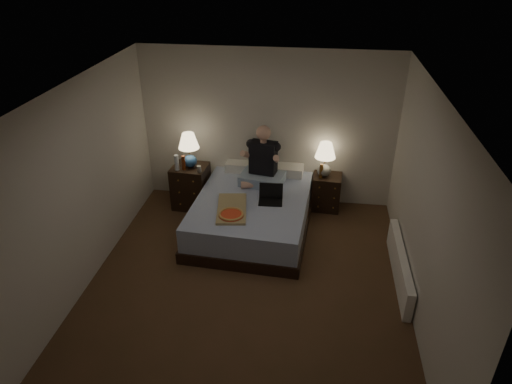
# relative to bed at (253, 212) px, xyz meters

# --- Properties ---
(floor) EXTENTS (4.00, 4.50, 0.00)m
(floor) POSITION_rel_bed_xyz_m (0.11, -1.31, -0.27)
(floor) COLOR brown
(floor) RESTS_ON ground
(ceiling) EXTENTS (4.00, 4.50, 0.00)m
(ceiling) POSITION_rel_bed_xyz_m (0.11, -1.31, 2.23)
(ceiling) COLOR white
(ceiling) RESTS_ON ground
(wall_back) EXTENTS (4.00, 0.00, 2.50)m
(wall_back) POSITION_rel_bed_xyz_m (0.11, 0.94, 0.98)
(wall_back) COLOR beige
(wall_back) RESTS_ON ground
(wall_front) EXTENTS (4.00, 0.00, 2.50)m
(wall_front) POSITION_rel_bed_xyz_m (0.11, -3.56, 0.98)
(wall_front) COLOR beige
(wall_front) RESTS_ON ground
(wall_left) EXTENTS (0.00, 4.50, 2.50)m
(wall_left) POSITION_rel_bed_xyz_m (-1.89, -1.31, 0.98)
(wall_left) COLOR beige
(wall_left) RESTS_ON ground
(wall_right) EXTENTS (0.00, 4.50, 2.50)m
(wall_right) POSITION_rel_bed_xyz_m (2.11, -1.31, 0.98)
(wall_right) COLOR beige
(wall_right) RESTS_ON ground
(bed) EXTENTS (1.73, 2.23, 0.53)m
(bed) POSITION_rel_bed_xyz_m (0.00, 0.00, 0.00)
(bed) COLOR #5A73B5
(bed) RESTS_ON floor
(nightstand_left) EXTENTS (0.58, 0.53, 0.71)m
(nightstand_left) POSITION_rel_bed_xyz_m (-1.08, 0.52, 0.09)
(nightstand_left) COLOR black
(nightstand_left) RESTS_ON floor
(nightstand_right) EXTENTS (0.47, 0.43, 0.58)m
(nightstand_right) POSITION_rel_bed_xyz_m (1.10, 0.74, 0.02)
(nightstand_right) COLOR black
(nightstand_right) RESTS_ON floor
(lamp_left) EXTENTS (0.41, 0.41, 0.56)m
(lamp_left) POSITION_rel_bed_xyz_m (-1.07, 0.52, 0.72)
(lamp_left) COLOR #2A599B
(lamp_left) RESTS_ON nightstand_left
(lamp_right) EXTENTS (0.39, 0.39, 0.56)m
(lamp_right) POSITION_rel_bed_xyz_m (1.03, 0.74, 0.59)
(lamp_right) COLOR gray
(lamp_right) RESTS_ON nightstand_right
(water_bottle) EXTENTS (0.07, 0.07, 0.25)m
(water_bottle) POSITION_rel_bed_xyz_m (-1.24, 0.38, 0.57)
(water_bottle) COLOR silver
(water_bottle) RESTS_ON nightstand_left
(soda_can) EXTENTS (0.07, 0.07, 0.10)m
(soda_can) POSITION_rel_bed_xyz_m (-0.89, 0.36, 0.49)
(soda_can) COLOR #A0A09C
(soda_can) RESTS_ON nightstand_left
(beer_bottle_left) EXTENTS (0.06, 0.06, 0.23)m
(beer_bottle_left) POSITION_rel_bed_xyz_m (-1.14, 0.41, 0.56)
(beer_bottle_left) COLOR #61270D
(beer_bottle_left) RESTS_ON nightstand_left
(beer_bottle_right) EXTENTS (0.06, 0.06, 0.23)m
(beer_bottle_right) POSITION_rel_bed_xyz_m (0.99, 0.67, 0.43)
(beer_bottle_right) COLOR #502E0B
(beer_bottle_right) RESTS_ON nightstand_right
(person) EXTENTS (0.74, 0.63, 0.93)m
(person) POSITION_rel_bed_xyz_m (0.09, 0.44, 0.73)
(person) COLOR black
(person) RESTS_ON bed
(laptop) EXTENTS (0.35, 0.30, 0.24)m
(laptop) POSITION_rel_bed_xyz_m (0.28, -0.13, 0.39)
(laptop) COLOR black
(laptop) RESTS_ON bed
(pizza_box) EXTENTS (0.50, 0.81, 0.08)m
(pizza_box) POSITION_rel_bed_xyz_m (-0.21, -0.61, 0.31)
(pizza_box) COLOR tan
(pizza_box) RESTS_ON bed
(radiator) EXTENTS (0.10, 1.60, 0.40)m
(radiator) POSITION_rel_bed_xyz_m (2.04, -0.93, -0.07)
(radiator) COLOR white
(radiator) RESTS_ON floor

